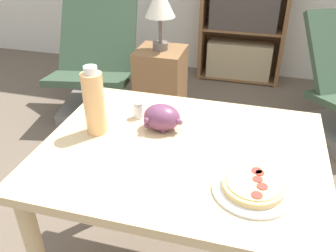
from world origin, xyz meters
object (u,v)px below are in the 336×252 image
object	(u,v)px
pizza_on_plate	(253,187)
grape_bunch	(162,118)
lounge_chair_near	(97,79)
salt_shaker	(139,110)
bookshelf	(245,8)
drink_bottle	(94,102)
side_table	(161,89)
table_lamp	(160,4)

from	to	relation	value
pizza_on_plate	grape_bunch	world-z (taller)	grape_bunch
pizza_on_plate	lounge_chair_near	size ratio (longest dim) A/B	0.28
salt_shaker	lounge_chair_near	distance (m)	1.60
salt_shaker	bookshelf	world-z (taller)	bookshelf
salt_shaker	lounge_chair_near	size ratio (longest dim) A/B	0.08
grape_bunch	drink_bottle	distance (m)	0.26
side_table	table_lamp	distance (m)	0.63
drink_bottle	lounge_chair_near	xyz separation A→B (m)	(-0.72, 1.41, -0.59)
drink_bottle	lounge_chair_near	size ratio (longest dim) A/B	0.31
bookshelf	table_lamp	distance (m)	1.25
salt_shaker	bookshelf	size ratio (longest dim) A/B	0.05
pizza_on_plate	salt_shaker	xyz separation A→B (m)	(-0.49, 0.34, 0.02)
drink_bottle	lounge_chair_near	bearing A→B (deg)	116.89
lounge_chair_near	table_lamp	xyz separation A→B (m)	(0.59, -0.10, 0.66)
pizza_on_plate	drink_bottle	xyz separation A→B (m)	(-0.60, 0.19, 0.11)
salt_shaker	bookshelf	bearing A→B (deg)	83.84
table_lamp	lounge_chair_near	bearing A→B (deg)	170.05
drink_bottle	side_table	distance (m)	1.43
pizza_on_plate	grape_bunch	xyz separation A→B (m)	(-0.37, 0.28, 0.04)
lounge_chair_near	table_lamp	bearing A→B (deg)	-21.33
lounge_chair_near	bookshelf	world-z (taller)	bookshelf
drink_bottle	lounge_chair_near	distance (m)	1.69
drink_bottle	side_table	bearing A→B (deg)	95.71
bookshelf	salt_shaker	bearing A→B (deg)	-96.16
drink_bottle	bookshelf	size ratio (longest dim) A/B	0.18
pizza_on_plate	table_lamp	xyz separation A→B (m)	(-0.74, 1.50, 0.19)
lounge_chair_near	bookshelf	size ratio (longest dim) A/B	0.59
lounge_chair_near	table_lamp	world-z (taller)	table_lamp
drink_bottle	table_lamp	bearing A→B (deg)	95.71
grape_bunch	table_lamp	distance (m)	1.29
pizza_on_plate	side_table	world-z (taller)	pizza_on_plate
table_lamp	salt_shaker	bearing A→B (deg)	-77.92
drink_bottle	salt_shaker	world-z (taller)	drink_bottle
grape_bunch	pizza_on_plate	bearing A→B (deg)	-36.87
bookshelf	pizza_on_plate	bearing A→B (deg)	-84.79
bookshelf	side_table	distance (m)	1.29
lounge_chair_near	table_lamp	distance (m)	0.89
grape_bunch	drink_bottle	bearing A→B (deg)	-160.21
drink_bottle	lounge_chair_near	world-z (taller)	drink_bottle
pizza_on_plate	bookshelf	bearing A→B (deg)	95.21
table_lamp	grape_bunch	bearing A→B (deg)	-73.35
drink_bottle	table_lamp	xyz separation A→B (m)	(-0.13, 1.31, 0.07)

